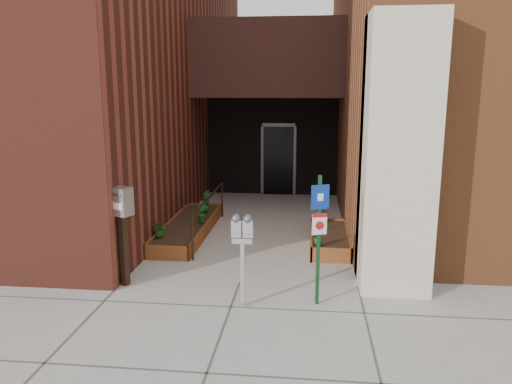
% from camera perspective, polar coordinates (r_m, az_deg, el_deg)
% --- Properties ---
extents(ground, '(80.00, 80.00, 0.00)m').
position_cam_1_polar(ground, '(8.69, -1.87, -10.25)').
color(ground, '#9E9991').
rests_on(ground, ground).
extents(architecture, '(20.00, 14.60, 10.00)m').
position_cam_1_polar(architecture, '(15.01, 1.11, 18.44)').
color(architecture, maroon).
rests_on(architecture, ground).
extents(planter_left, '(0.90, 3.60, 0.30)m').
position_cam_1_polar(planter_left, '(11.44, -7.72, -4.14)').
color(planter_left, brown).
rests_on(planter_left, ground).
extents(planter_right, '(0.80, 2.20, 0.30)m').
position_cam_1_polar(planter_right, '(10.65, 8.39, -5.38)').
color(planter_right, brown).
rests_on(planter_right, ground).
extents(handrail, '(0.04, 3.34, 0.90)m').
position_cam_1_polar(handrail, '(11.13, -5.37, -1.27)').
color(handrail, black).
rests_on(handrail, ground).
extents(parking_meter, '(0.32, 0.15, 1.45)m').
position_cam_1_polar(parking_meter, '(7.42, -1.58, -4.96)').
color(parking_meter, '#B3B3B5').
rests_on(parking_meter, ground).
extents(sign_post, '(0.27, 0.11, 2.01)m').
position_cam_1_polar(sign_post, '(7.50, 7.22, -3.95)').
color(sign_post, '#163C20').
rests_on(sign_post, ground).
extents(payment_dropbox, '(0.40, 0.36, 1.68)m').
position_cam_1_polar(payment_dropbox, '(8.48, -15.08, -2.59)').
color(payment_dropbox, black).
rests_on(payment_dropbox, ground).
extents(shrub_left_a, '(0.40, 0.40, 0.35)m').
position_cam_1_polar(shrub_left_a, '(10.33, -10.94, -4.03)').
color(shrub_left_a, '#1E5A19').
rests_on(shrub_left_a, planter_left).
extents(shrub_left_b, '(0.32, 0.32, 0.41)m').
position_cam_1_polar(shrub_left_b, '(11.27, -6.29, -2.37)').
color(shrub_left_b, '#195A1D').
rests_on(shrub_left_b, planter_left).
extents(shrub_left_c, '(0.22, 0.22, 0.35)m').
position_cam_1_polar(shrub_left_c, '(12.19, -5.87, -1.43)').
color(shrub_left_c, '#185519').
rests_on(shrub_left_c, planter_left).
extents(shrub_left_d, '(0.29, 0.29, 0.39)m').
position_cam_1_polar(shrub_left_d, '(12.84, -5.68, -0.64)').
color(shrub_left_d, '#1A5B1A').
rests_on(shrub_left_d, planter_left).
extents(shrub_right_a, '(0.25, 0.25, 0.32)m').
position_cam_1_polar(shrub_right_a, '(9.68, 7.16, -5.08)').
color(shrub_right_a, '#1E5F1B').
rests_on(shrub_right_a, planter_right).
extents(shrub_right_b, '(0.25, 0.25, 0.34)m').
position_cam_1_polar(shrub_right_b, '(10.66, 7.07, -3.44)').
color(shrub_right_b, '#235418').
rests_on(shrub_right_b, planter_right).
extents(shrub_right_c, '(0.40, 0.40, 0.36)m').
position_cam_1_polar(shrub_right_c, '(11.42, 7.60, -2.36)').
color(shrub_right_c, '#235E1B').
rests_on(shrub_right_c, planter_right).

